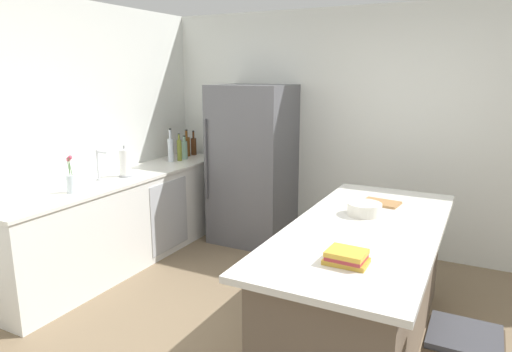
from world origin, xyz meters
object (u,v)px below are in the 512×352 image
Objects in this scene: flower_vase at (71,181)px; cookbook_stack at (346,257)px; hot_sauce_bottle at (182,151)px; gin_bottle at (185,149)px; olive_oil_bottle at (179,150)px; sink_faucet at (99,165)px; cutting_board at (381,203)px; mixing_bowl at (364,209)px; syrup_bottle at (194,146)px; kitchen_island at (362,286)px; whiskey_bottle at (187,146)px; paper_towel_roll at (125,163)px; soda_bottle at (171,149)px; refrigerator at (253,165)px.

cookbook_stack is at bearing -7.70° from flower_vase.
flower_vase is 1.62× the size of hot_sauce_bottle.
gin_bottle is 0.87× the size of olive_oil_bottle.
sink_faucet is 0.98× the size of cutting_board.
flower_vase is at bearing 172.30° from cookbook_stack.
flower_vase is 1.61m from olive_oil_bottle.
olive_oil_bottle is at bearing 157.10° from mixing_bowl.
cutting_board is (2.57, -1.08, -0.12)m from syrup_bottle.
kitchen_island is 0.75m from cutting_board.
cutting_board is at bearing 92.34° from kitchen_island.
flower_vase is at bearing -85.61° from whiskey_bottle.
paper_towel_roll is at bearing 171.64° from kitchen_island.
flower_vase is 1.52m from soda_bottle.
flower_vase reaches higher than mixing_bowl.
kitchen_island is 7.49× the size of sink_faucet.
refrigerator is at bearing 56.72° from sink_faucet.
hot_sauce_bottle is (-0.95, -0.04, 0.09)m from refrigerator.
refrigerator is 5.45× the size of flower_vase.
refrigerator is 0.89m from olive_oil_bottle.
whiskey_bottle is (-0.03, -0.11, 0.01)m from syrup_bottle.
kitchen_island is 3.14m from syrup_bottle.
refrigerator is at bearing 141.58° from mixing_bowl.
sink_faucet is 0.98× the size of syrup_bottle.
kitchen_island is 2.60m from paper_towel_roll.
cookbook_stack is at bearing -84.93° from kitchen_island.
gin_bottle is 0.73× the size of soda_bottle.
soda_bottle is (0.02, 1.08, -0.01)m from sink_faucet.
paper_towel_roll is (0.09, 0.25, -0.02)m from sink_faucet.
cookbook_stack is at bearing -38.58° from gin_bottle.
cutting_board is at bearing 93.78° from cookbook_stack.
olive_oil_bottle reaches higher than mixing_bowl.
hot_sauce_bottle is at bearing 117.74° from olive_oil_bottle.
paper_towel_roll is 1.53× the size of hot_sauce_bottle.
sink_faucet is at bearing -176.92° from mixing_bowl.
sink_faucet is at bearing -88.93° from hot_sauce_bottle.
soda_bottle is at bearing -87.78° from syrup_bottle.
refrigerator is 5.98× the size of sink_faucet.
kitchen_island is 8.88× the size of mixing_bowl.
kitchen_island is at bearing -73.69° from mixing_bowl.
mixing_bowl is at bearing -38.42° from refrigerator.
paper_towel_roll is at bearing -84.56° from whiskey_bottle.
gin_bottle reaches higher than mixing_bowl.
mixing_bowl is (2.40, 0.57, -0.07)m from flower_vase.
whiskey_bottle is 0.31m from olive_oil_bottle.
refrigerator is at bearing 2.64° from hot_sauce_bottle.
syrup_bottle is at bearing 138.51° from cookbook_stack.
whiskey_bottle reaches higher than mixing_bowl.
paper_towel_roll is at bearing -88.89° from gin_bottle.
kitchen_island is at bearing -29.38° from hot_sauce_bottle.
flower_vase is at bearing -172.56° from kitchen_island.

